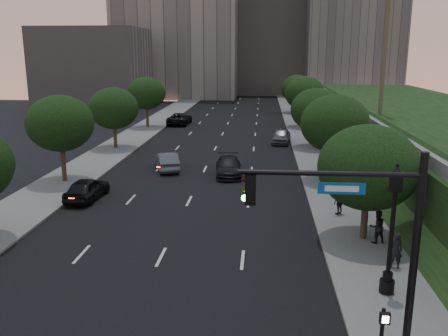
# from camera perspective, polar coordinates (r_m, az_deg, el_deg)

# --- Properties ---
(ground) EXTENTS (160.00, 160.00, 0.00)m
(ground) POSITION_cam_1_polar(r_m,az_deg,el_deg) (19.50, -10.78, -16.60)
(ground) COLOR black
(ground) RESTS_ON ground
(road_surface) EXTENTS (16.00, 140.00, 0.02)m
(road_surface) POSITION_cam_1_polar(r_m,az_deg,el_deg) (47.44, -1.28, 1.89)
(road_surface) COLOR black
(road_surface) RESTS_ON ground
(sidewalk_right) EXTENTS (4.50, 140.00, 0.15)m
(sidewalk_right) POSITION_cam_1_polar(r_m,az_deg,el_deg) (47.49, 11.12, 1.72)
(sidewalk_right) COLOR slate
(sidewalk_right) RESTS_ON ground
(sidewalk_left) EXTENTS (4.50, 140.00, 0.15)m
(sidewalk_left) POSITION_cam_1_polar(r_m,az_deg,el_deg) (49.53, -13.17, 2.11)
(sidewalk_left) COLOR slate
(sidewalk_left) RESTS_ON ground
(parapet_wall) EXTENTS (0.35, 90.00, 0.70)m
(parapet_wall) POSITION_cam_1_polar(r_m,az_deg,el_deg) (45.34, 15.75, 6.38)
(parapet_wall) COLOR slate
(parapet_wall) RESTS_ON embankment
(office_block_left) EXTENTS (26.00, 20.00, 32.00)m
(office_block_left) POSITION_cam_1_polar(r_m,az_deg,el_deg) (109.97, -5.45, 16.96)
(office_block_left) COLOR gray
(office_block_left) RESTS_ON ground
(office_block_mid) EXTENTS (22.00, 18.00, 26.00)m
(office_block_mid) POSITION_cam_1_polar(r_m,az_deg,el_deg) (118.22, 5.41, 15.28)
(office_block_mid) COLOR gray
(office_block_mid) RESTS_ON ground
(office_block_right) EXTENTS (20.00, 22.00, 36.00)m
(office_block_right) POSITION_cam_1_polar(r_m,az_deg,el_deg) (114.09, 15.02, 17.47)
(office_block_right) COLOR slate
(office_block_right) RESTS_ON ground
(office_block_filler) EXTENTS (18.00, 16.00, 14.00)m
(office_block_filler) POSITION_cam_1_polar(r_m,az_deg,el_deg) (91.56, -15.34, 11.56)
(office_block_filler) COLOR gray
(office_block_filler) RESTS_ON ground
(tree_right_a) EXTENTS (5.20, 5.20, 6.24)m
(tree_right_a) POSITION_cam_1_polar(r_m,az_deg,el_deg) (25.44, 16.96, 0.08)
(tree_right_a) COLOR #38281C
(tree_right_a) RESTS_ON ground
(tree_right_b) EXTENTS (5.20, 5.20, 6.74)m
(tree_right_b) POSITION_cam_1_polar(r_m,az_deg,el_deg) (36.96, 13.18, 5.22)
(tree_right_b) COLOR #38281C
(tree_right_b) RESTS_ON ground
(tree_right_c) EXTENTS (5.20, 5.20, 6.24)m
(tree_right_c) POSITION_cam_1_polar(r_m,az_deg,el_deg) (49.81, 11.01, 6.89)
(tree_right_c) COLOR #38281C
(tree_right_c) RESTS_ON ground
(tree_right_d) EXTENTS (5.20, 5.20, 6.74)m
(tree_right_d) POSITION_cam_1_polar(r_m,az_deg,el_deg) (63.62, 9.69, 8.84)
(tree_right_d) COLOR #38281C
(tree_right_d) RESTS_ON ground
(tree_right_e) EXTENTS (5.20, 5.20, 6.24)m
(tree_right_e) POSITION_cam_1_polar(r_m,az_deg,el_deg) (78.57, 8.76, 9.42)
(tree_right_e) COLOR #38281C
(tree_right_e) RESTS_ON ground
(tree_left_b) EXTENTS (5.00, 5.00, 6.71)m
(tree_left_b) POSITION_cam_1_polar(r_m,az_deg,el_deg) (37.72, -19.11, 5.09)
(tree_left_b) COLOR #38281C
(tree_left_b) RESTS_ON ground
(tree_left_c) EXTENTS (5.00, 5.00, 6.34)m
(tree_left_c) POSITION_cam_1_polar(r_m,az_deg,el_deg) (49.84, -13.14, 7.00)
(tree_left_c) COLOR #38281C
(tree_left_c) RESTS_ON ground
(tree_left_d) EXTENTS (5.00, 5.00, 6.71)m
(tree_left_d) POSITION_cam_1_polar(r_m,az_deg,el_deg) (63.22, -9.32, 8.88)
(tree_left_d) COLOR #38281C
(tree_left_d) RESTS_ON ground
(traffic_signal_mast) EXTENTS (5.68, 0.56, 7.00)m
(traffic_signal_mast) POSITION_cam_1_polar(r_m,az_deg,el_deg) (15.46, 17.99, -10.23)
(traffic_signal_mast) COLOR black
(traffic_signal_mast) RESTS_ON ground
(street_lamp) EXTENTS (0.64, 0.64, 5.62)m
(street_lamp) POSITION_cam_1_polar(r_m,az_deg,el_deg) (20.27, 19.48, -7.70)
(street_lamp) COLOR black
(street_lamp) RESTS_ON ground
(sedan_near_left) EXTENTS (2.10, 4.59, 1.53)m
(sedan_near_left) POSITION_cam_1_polar(r_m,az_deg,el_deg) (33.49, -16.16, -2.41)
(sedan_near_left) COLOR black
(sedan_near_left) RESTS_ON ground
(sedan_mid_left) EXTENTS (2.97, 4.91, 1.53)m
(sedan_mid_left) POSITION_cam_1_polar(r_m,az_deg,el_deg) (40.56, -6.86, 0.83)
(sedan_mid_left) COLOR #525359
(sedan_mid_left) RESTS_ON ground
(sedan_far_left) EXTENTS (2.94, 5.96, 1.63)m
(sedan_far_left) POSITION_cam_1_polar(r_m,az_deg,el_deg) (66.13, -5.36, 5.92)
(sedan_far_left) COLOR black
(sedan_far_left) RESTS_ON ground
(sedan_near_right) EXTENTS (2.51, 5.21, 1.46)m
(sedan_near_right) POSITION_cam_1_polar(r_m,az_deg,el_deg) (38.47, 0.55, 0.17)
(sedan_near_right) COLOR black
(sedan_near_right) RESTS_ON ground
(sedan_far_right) EXTENTS (2.43, 4.91, 1.61)m
(sedan_far_right) POSITION_cam_1_polar(r_m,az_deg,el_deg) (52.59, 6.90, 3.85)
(sedan_far_right) COLOR slate
(sedan_far_right) RESTS_ON ground
(pedestrian_a) EXTENTS (0.66, 0.46, 1.70)m
(pedestrian_a) POSITION_cam_1_polar(r_m,az_deg,el_deg) (23.27, 19.95, -9.28)
(pedestrian_a) COLOR black
(pedestrian_a) RESTS_ON sidewalk_right
(pedestrian_b) EXTENTS (1.00, 0.87, 1.76)m
(pedestrian_b) POSITION_cam_1_polar(r_m,az_deg,el_deg) (25.85, 17.93, -6.72)
(pedestrian_b) COLOR black
(pedestrian_b) RESTS_ON sidewalk_right
(pedestrian_c) EXTENTS (0.95, 0.82, 1.53)m
(pedestrian_c) POSITION_cam_1_polar(r_m,az_deg,el_deg) (29.63, 13.74, -4.05)
(pedestrian_c) COLOR black
(pedestrian_c) RESTS_ON sidewalk_right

